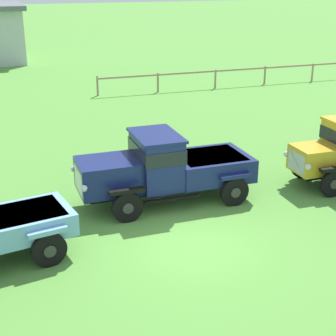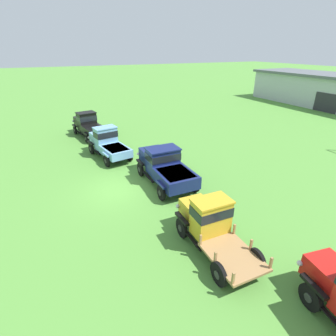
% 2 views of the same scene
% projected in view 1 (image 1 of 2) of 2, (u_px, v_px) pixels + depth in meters
% --- Properties ---
extents(ground_plane, '(240.00, 240.00, 0.00)m').
position_uv_depth(ground_plane, '(192.00, 243.00, 13.56)').
color(ground_plane, '#518E38').
extents(paddock_fence, '(18.38, 0.61, 1.15)m').
position_uv_depth(paddock_fence, '(240.00, 72.00, 32.33)').
color(paddock_fence, '#997F60').
rests_on(paddock_fence, ground).
extents(vintage_truck_midrow_center, '(5.46, 2.37, 2.19)m').
position_uv_depth(vintage_truck_midrow_center, '(164.00, 166.00, 15.74)').
color(vintage_truck_midrow_center, black).
rests_on(vintage_truck_midrow_center, ground).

